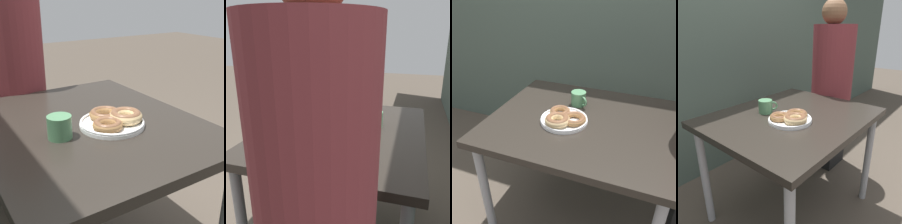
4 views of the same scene
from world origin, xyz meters
TOP-DOWN VIEW (x-y plane):
  - dining_table at (0.00, 0.20)m, footprint 1.03×0.86m
  - donut_plate at (-0.09, 0.13)m, footprint 0.26×0.26m
  - coffee_mug at (-0.08, 0.36)m, footprint 0.11×0.10m
  - person_figure at (0.69, 0.31)m, footprint 0.36×0.35m

SIDE VIEW (x-z plane):
  - dining_table at x=0.00m, z-range 0.30..1.07m
  - donut_plate at x=-0.09m, z-range 0.76..0.82m
  - coffee_mug at x=-0.08m, z-range 0.77..0.85m
  - person_figure at x=0.69m, z-range 0.07..1.58m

